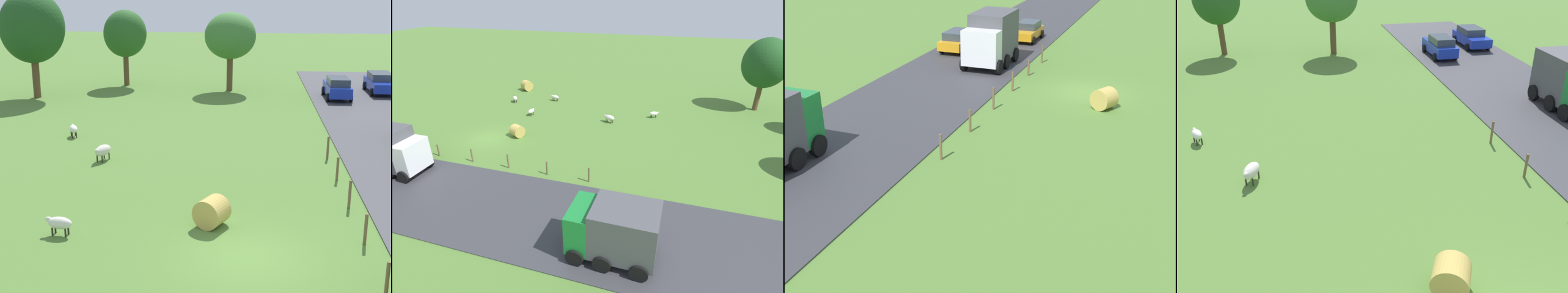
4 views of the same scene
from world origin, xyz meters
The scene contains 17 objects.
ground_plane centered at (0.00, 0.00, 0.00)m, with size 160.00×160.00×0.00m, color #517A33.
road_strip centered at (8.93, 0.00, 0.03)m, with size 8.00×80.00×0.06m, color #38383D.
sheep_0 centered at (-12.49, 1.70, 0.50)m, with size 0.63×1.16×0.74m.
sheep_1 centered at (-10.44, -2.90, 0.54)m, with size 1.09×1.00×0.80m.
sheep_2 centered at (-7.49, 10.08, 0.55)m, with size 0.93×1.33×0.84m.
sheep_3 centered at (-10.33, 14.44, 0.49)m, with size 0.77×1.06×0.72m.
sheep_4 centered at (-6.93, 1.13, 0.49)m, with size 1.09×0.58×0.73m.
hay_bale_0 centered at (-15.63, -3.90, 0.69)m, with size 1.37×1.37×1.22m, color tan.
hay_bale_1 centered at (-1.36, 2.45, 0.58)m, with size 1.16×1.16×1.03m, color tan.
tree_2 centered at (-16.54, 25.56, 5.45)m, with size 4.97×4.97×8.23m.
fence_post_0 centered at (4.21, -5.41, 0.63)m, with size 0.12×0.12×1.27m, color brown.
fence_post_1 centered at (4.21, -2.04, 0.54)m, with size 0.12×0.12×1.08m, color brown.
fence_post_2 centered at (4.21, 1.33, 0.59)m, with size 0.12×0.12×1.18m, color brown.
fence_post_3 centered at (4.21, 4.69, 0.61)m, with size 0.12×0.12×1.23m, color brown.
fence_post_4 centered at (4.21, 8.06, 0.57)m, with size 0.12×0.12×1.15m, color brown.
fence_post_5 centered at (4.21, 11.43, 0.60)m, with size 0.12×0.12×1.21m, color brown.
truck_1 centered at (10.65, 14.81, 1.76)m, with size 2.88×4.57×3.14m.
Camera 2 is at (22.92, 17.26, 12.83)m, focal length 28.73 mm.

